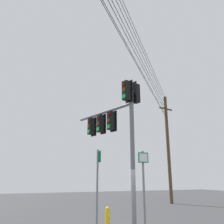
% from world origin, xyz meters
% --- Properties ---
extents(signal_mast_assembly, '(1.90, 4.26, 6.51)m').
position_xyz_m(signal_mast_assembly, '(-0.19, -1.57, 4.67)').
color(signal_mast_assembly, slate).
rests_on(signal_mast_assembly, ground).
extents(utility_pole_wooden, '(1.68, 0.48, 9.84)m').
position_xyz_m(utility_pole_wooden, '(-8.83, -9.93, 5.02)').
color(utility_pole_wooden, '#4C3823').
rests_on(utility_pole_wooden, ground).
extents(route_sign_primary, '(0.34, 0.11, 2.99)m').
position_xyz_m(route_sign_primary, '(0.39, 1.99, 1.76)').
color(route_sign_primary, slate).
rests_on(route_sign_primary, ground).
extents(fire_hydrant, '(0.23, 0.30, 0.81)m').
position_xyz_m(fire_hydrant, '(-0.28, -2.98, 0.40)').
color(fire_hydrant, yellow).
rests_on(fire_hydrant, ground).
extents(route_sign_secondary, '(0.11, 0.27, 3.12)m').
position_xyz_m(route_sign_secondary, '(1.47, 0.76, 1.82)').
color(route_sign_secondary, slate).
rests_on(route_sign_secondary, ground).
extents(overhead_wire_span, '(18.29, 20.60, 2.78)m').
position_xyz_m(overhead_wire_span, '(0.31, 0.36, 9.01)').
color(overhead_wire_span, black).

